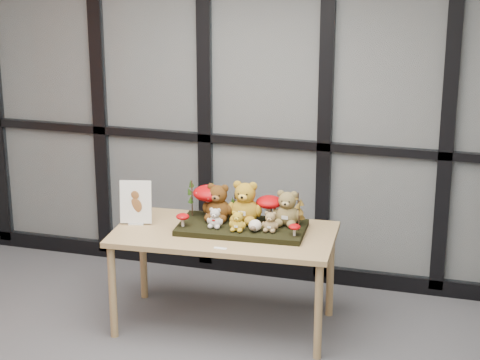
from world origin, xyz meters
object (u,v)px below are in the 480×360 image
(bear_small_yellow, at_px, (238,220))
(mushroom_back_left, at_px, (209,200))
(display_table, at_px, (224,241))
(bear_beige_small, at_px, (270,220))
(bear_tan_back, at_px, (287,206))
(sign_holder, at_px, (136,204))
(mushroom_back_right, at_px, (269,208))
(mushroom_front_left, at_px, (183,219))
(diorama_tray, at_px, (242,228))
(mushroom_front_right, at_px, (294,229))
(bear_pooh_yellow, at_px, (245,200))
(bear_brown_medium, at_px, (218,200))
(plush_cream_hedgehog, at_px, (255,225))
(bear_white_bow, at_px, (215,217))

(bear_small_yellow, bearing_deg, mushroom_back_left, 139.09)
(display_table, xyz_separation_m, bear_beige_small, (0.31, 0.01, 0.18))
(mushroom_back_left, bearing_deg, bear_beige_small, -17.21)
(display_table, bearing_deg, mushroom_back_left, 131.08)
(bear_tan_back, xyz_separation_m, sign_holder, (-0.99, -0.18, -0.02))
(bear_beige_small, distance_m, mushroom_back_right, 0.18)
(mushroom_back_left, bearing_deg, mushroom_front_left, -116.99)
(diorama_tray, relative_size, mushroom_front_right, 9.84)
(bear_pooh_yellow, bearing_deg, diorama_tray, -95.36)
(mushroom_front_right, bearing_deg, bear_small_yellow, -177.72)
(display_table, distance_m, bear_beige_small, 0.36)
(bear_brown_medium, bearing_deg, mushroom_front_right, -18.75)
(mushroom_back_right, xyz_separation_m, sign_holder, (-0.86, -0.20, 0.01))
(diorama_tray, xyz_separation_m, bear_small_yellow, (0.00, -0.10, 0.09))
(mushroom_front_right, bearing_deg, mushroom_front_left, -176.90)
(display_table, height_order, plush_cream_hedgehog, plush_cream_hedgehog)
(bear_pooh_yellow, bearing_deg, bear_small_yellow, -93.84)
(bear_brown_medium, xyz_separation_m, plush_cream_hedgehog, (0.29, -0.14, -0.09))
(bear_white_bow, relative_size, mushroom_back_left, 0.60)
(mushroom_back_right, bearing_deg, bear_brown_medium, -169.94)
(bear_small_yellow, distance_m, mushroom_back_right, 0.27)
(bear_pooh_yellow, height_order, sign_holder, bear_pooh_yellow)
(bear_pooh_yellow, xyz_separation_m, bear_beige_small, (0.20, -0.12, -0.08))
(diorama_tray, xyz_separation_m, mushroom_back_left, (-0.25, 0.09, 0.14))
(bear_tan_back, relative_size, plush_cream_hedgehog, 3.07)
(bear_white_bow, bearing_deg, bear_brown_medium, 96.22)
(bear_tan_back, xyz_separation_m, bear_beige_small, (-0.07, -0.15, -0.06))
(bear_white_bow, relative_size, mushroom_back_right, 0.75)
(mushroom_back_left, bearing_deg, bear_pooh_yellow, -3.81)
(sign_holder, bearing_deg, bear_pooh_yellow, -1.17)
(sign_holder, bearing_deg, bear_brown_medium, 1.55)
(bear_pooh_yellow, distance_m, mushroom_back_right, 0.17)
(bear_brown_medium, height_order, mushroom_front_left, bear_brown_medium)
(display_table, bearing_deg, bear_small_yellow, -26.06)
(bear_tan_back, bearing_deg, diorama_tray, -165.21)
(diorama_tray, relative_size, sign_holder, 2.77)
(diorama_tray, distance_m, bear_tan_back, 0.33)
(diorama_tray, height_order, bear_brown_medium, bear_brown_medium)
(bear_tan_back, xyz_separation_m, bear_white_bow, (-0.43, -0.18, -0.06))
(plush_cream_hedgehog, height_order, sign_holder, sign_holder)
(diorama_tray, xyz_separation_m, sign_holder, (-0.71, -0.08, 0.12))
(mushroom_front_left, bearing_deg, diorama_tray, 19.59)
(bear_tan_back, xyz_separation_m, plush_cream_hedgehog, (-0.17, -0.18, -0.09))
(bear_brown_medium, bearing_deg, plush_cream_hedgehog, -29.34)
(diorama_tray, xyz_separation_m, mushroom_front_left, (-0.36, -0.13, 0.07))
(bear_pooh_yellow, height_order, bear_brown_medium, bear_pooh_yellow)
(mushroom_back_right, distance_m, sign_holder, 0.88)
(bear_tan_back, relative_size, mushroom_front_right, 3.05)
(sign_holder, bearing_deg, diorama_tray, -6.72)
(bear_small_yellow, relative_size, mushroom_back_left, 0.60)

